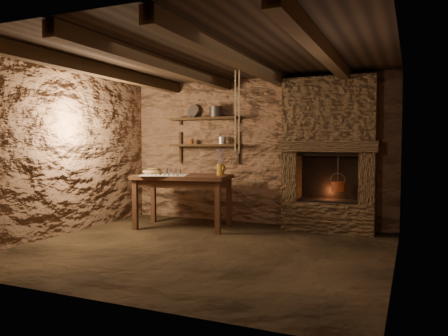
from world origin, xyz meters
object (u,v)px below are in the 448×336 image
at_px(work_table, 183,199).
at_px(wooden_bowl, 152,172).
at_px(red_pot, 338,186).
at_px(iron_stockpot, 216,113).
at_px(stoneware_jug, 221,164).

height_order(work_table, wooden_bowl, wooden_bowl).
relative_size(wooden_bowl, red_pot, 0.58).
bearing_deg(iron_stockpot, work_table, -109.76).
xyz_separation_m(work_table, wooden_bowl, (-0.56, -0.02, 0.42)).
bearing_deg(work_table, stoneware_jug, 4.56).
bearing_deg(work_table, iron_stockpot, 61.16).
bearing_deg(work_table, wooden_bowl, 172.49).
distance_m(wooden_bowl, iron_stockpot, 1.45).
distance_m(iron_stockpot, red_pot, 2.35).
height_order(work_table, iron_stockpot, iron_stockpot).
height_order(wooden_bowl, red_pot, red_pot).
relative_size(wooden_bowl, iron_stockpot, 1.49).
bearing_deg(red_pot, iron_stockpot, 176.64).
relative_size(stoneware_jug, wooden_bowl, 1.31).
xyz_separation_m(iron_stockpot, red_pot, (2.04, -0.12, -1.15)).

